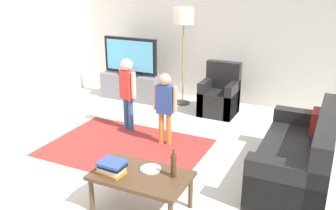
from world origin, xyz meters
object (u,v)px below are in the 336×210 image
(child_center, at_px, (165,102))
(tv_remote, at_px, (121,163))
(child_near_tv, at_px, (128,88))
(plate, at_px, (151,169))
(tv, at_px, (130,57))
(coffee_table, at_px, (141,178))
(floor_lamp, at_px, (184,21))
(book_stack, at_px, (112,167))
(couch, at_px, (302,158))
(tv_stand, at_px, (132,87))
(armchair, at_px, (220,97))
(bottle, at_px, (174,165))

(child_center, distance_m, tv_remote, 1.47)
(child_near_tv, distance_m, plate, 2.11)
(tv, relative_size, coffee_table, 1.10)
(tv, height_order, tv_remote, tv)
(floor_lamp, xyz_separation_m, book_stack, (0.67, -3.40, -1.05))
(tv, relative_size, child_center, 1.04)
(couch, relative_size, floor_lamp, 1.01)
(couch, distance_m, coffee_table, 1.96)
(tv_stand, distance_m, coffee_table, 3.70)
(child_near_tv, xyz_separation_m, tv_remote, (0.93, -1.68, -0.26))
(tv_remote, xyz_separation_m, plate, (0.35, 0.02, -0.00))
(armchair, relative_size, book_stack, 3.04)
(child_near_tv, bearing_deg, couch, -9.57)
(tv_stand, relative_size, child_center, 1.14)
(tv, height_order, child_center, tv)
(tv, relative_size, book_stack, 3.72)
(child_near_tv, bearing_deg, child_center, -17.33)
(tv, bearing_deg, child_near_tv, -60.97)
(child_near_tv, height_order, bottle, child_near_tv)
(tv_remote, bearing_deg, tv, 137.75)
(tv_stand, bearing_deg, floor_lamp, 8.47)
(bottle, bearing_deg, book_stack, -160.06)
(tv_stand, relative_size, floor_lamp, 0.67)
(tv, height_order, couch, tv)
(tv_stand, distance_m, child_near_tv, 1.60)
(bottle, bearing_deg, armchair, 99.00)
(book_stack, relative_size, plate, 1.34)
(couch, relative_size, armchair, 2.00)
(coffee_table, relative_size, tv_remote, 5.88)
(coffee_table, bearing_deg, tv_stand, 122.13)
(child_near_tv, bearing_deg, coffee_table, -55.39)
(bottle, distance_m, plate, 0.30)
(floor_lamp, bearing_deg, plate, -72.52)
(tv, height_order, coffee_table, tv)
(child_center, height_order, coffee_table, child_center)
(tv_stand, xyz_separation_m, armchair, (1.81, -0.04, 0.05))
(armchair, height_order, bottle, armchair)
(child_center, bearing_deg, bottle, -61.17)
(child_center, bearing_deg, coffee_table, -72.89)
(couch, relative_size, bottle, 5.98)
(floor_lamp, xyz_separation_m, coffee_table, (0.95, -3.28, -1.17))
(tv, height_order, bottle, tv)
(floor_lamp, bearing_deg, tv, -170.39)
(plate, bearing_deg, coffee_table, -112.73)
(bottle, relative_size, plate, 1.37)
(tv, relative_size, plate, 5.00)
(coffee_table, bearing_deg, armchair, 92.84)
(couch, height_order, tv_remote, couch)
(tv_stand, distance_m, plate, 3.63)
(tv_remote, height_order, plate, plate)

